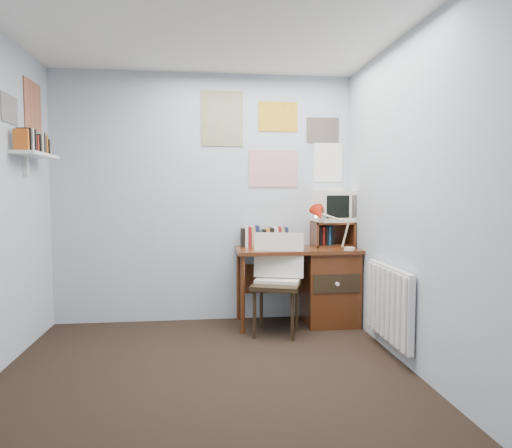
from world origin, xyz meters
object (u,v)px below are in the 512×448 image
(desk_chair, at_px, (276,286))
(crt_tv, at_px, (335,205))
(desk, at_px, (323,283))
(desk_lamp, at_px, (350,230))
(tv_riser, at_px, (332,234))
(wall_shelf, at_px, (36,155))
(radiator, at_px, (389,303))

(desk_chair, distance_m, crt_tv, 1.08)
(crt_tv, bearing_deg, desk_chair, -154.84)
(desk, xyz_separation_m, desk_lamp, (0.19, -0.22, 0.54))
(desk_lamp, bearing_deg, tv_riser, 116.61)
(crt_tv, xyz_separation_m, wall_shelf, (-2.72, -0.51, 0.44))
(desk_lamp, xyz_separation_m, tv_riser, (-0.07, 0.33, -0.06))
(tv_riser, xyz_separation_m, crt_tv, (0.03, 0.02, 0.30))
(desk_chair, bearing_deg, wall_shelf, -159.29)
(desk_chair, relative_size, radiator, 1.13)
(desk, relative_size, crt_tv, 3.28)
(desk_lamp, relative_size, wall_shelf, 0.61)
(radiator, bearing_deg, crt_tv, 97.63)
(tv_riser, distance_m, wall_shelf, 2.83)
(desk, bearing_deg, tv_riser, 42.96)
(crt_tv, bearing_deg, radiator, -90.03)
(desk_lamp, distance_m, wall_shelf, 2.85)
(desk_chair, bearing_deg, crt_tv, 51.43)
(tv_riser, bearing_deg, crt_tv, 35.61)
(desk_lamp, height_order, crt_tv, crt_tv)
(desk_lamp, distance_m, tv_riser, 0.34)
(desk, distance_m, tv_riser, 0.51)
(desk_chair, xyz_separation_m, wall_shelf, (-2.04, -0.07, 1.17))
(desk_chair, height_order, crt_tv, crt_tv)
(desk_lamp, height_order, wall_shelf, wall_shelf)
(desk_chair, height_order, desk_lamp, desk_lamp)
(radiator, distance_m, wall_shelf, 3.15)
(desk_chair, height_order, radiator, desk_chair)
(tv_riser, relative_size, wall_shelf, 0.65)
(wall_shelf, bearing_deg, crt_tv, 10.63)
(desk_chair, distance_m, desk_lamp, 0.88)
(desk, distance_m, desk_lamp, 0.62)
(tv_riser, relative_size, radiator, 0.50)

